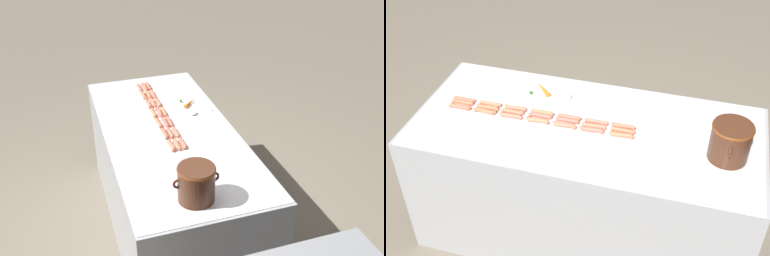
% 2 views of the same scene
% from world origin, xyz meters
% --- Properties ---
extents(ground_plane, '(20.00, 20.00, 0.00)m').
position_xyz_m(ground_plane, '(0.00, 0.00, 0.00)').
color(ground_plane, '#756B5B').
extents(griddle_counter, '(0.91, 2.03, 0.87)m').
position_xyz_m(griddle_counter, '(0.00, 0.00, 0.43)').
color(griddle_counter, '#9EA0A5').
rests_on(griddle_counter, ground_plane).
extents(hot_dog_0, '(0.03, 0.14, 0.03)m').
position_xyz_m(hot_dog_0, '(-0.03, -0.78, 0.88)').
color(hot_dog_0, '#D0654D').
rests_on(hot_dog_0, griddle_counter).
extents(hot_dog_1, '(0.03, 0.14, 0.03)m').
position_xyz_m(hot_dog_1, '(-0.03, -0.61, 0.88)').
color(hot_dog_1, '#CF7252').
rests_on(hot_dog_1, griddle_counter).
extents(hot_dog_2, '(0.03, 0.14, 0.03)m').
position_xyz_m(hot_dog_2, '(-0.03, -0.45, 0.88)').
color(hot_dog_2, '#D77153').
rests_on(hot_dog_2, griddle_counter).
extents(hot_dog_3, '(0.03, 0.14, 0.03)m').
position_xyz_m(hot_dog_3, '(-0.03, -0.28, 0.88)').
color(hot_dog_3, '#CF714D').
rests_on(hot_dog_3, griddle_counter).
extents(hot_dog_4, '(0.03, 0.14, 0.03)m').
position_xyz_m(hot_dog_4, '(-0.03, -0.11, 0.88)').
color(hot_dog_4, '#CE6751').
rests_on(hot_dog_4, griddle_counter).
extents(hot_dog_5, '(0.03, 0.14, 0.03)m').
position_xyz_m(hot_dog_5, '(-0.03, 0.05, 0.88)').
color(hot_dog_5, '#D36C56').
rests_on(hot_dog_5, griddle_counter).
extents(hot_dog_6, '(0.03, 0.14, 0.03)m').
position_xyz_m(hot_dog_6, '(-0.04, 0.21, 0.88)').
color(hot_dog_6, '#CA684D').
rests_on(hot_dog_6, griddle_counter).
extents(hot_dog_7, '(0.03, 0.14, 0.03)m').
position_xyz_m(hot_dog_7, '(0.00, -0.78, 0.88)').
color(hot_dog_7, '#CE6B4D').
rests_on(hot_dog_7, griddle_counter).
extents(hot_dog_8, '(0.03, 0.14, 0.03)m').
position_xyz_m(hot_dog_8, '(0.01, -0.61, 0.88)').
color(hot_dog_8, '#D1704D').
rests_on(hot_dog_8, griddle_counter).
extents(hot_dog_9, '(0.03, 0.14, 0.03)m').
position_xyz_m(hot_dog_9, '(0.01, -0.45, 0.88)').
color(hot_dog_9, '#D27252').
rests_on(hot_dog_9, griddle_counter).
extents(hot_dog_10, '(0.03, 0.14, 0.03)m').
position_xyz_m(hot_dog_10, '(0.00, -0.28, 0.88)').
color(hot_dog_10, '#CB6656').
rests_on(hot_dog_10, griddle_counter).
extents(hot_dog_11, '(0.03, 0.14, 0.03)m').
position_xyz_m(hot_dog_11, '(0.00, -0.11, 0.88)').
color(hot_dog_11, '#D06351').
rests_on(hot_dog_11, griddle_counter).
extents(hot_dog_12, '(0.03, 0.14, 0.03)m').
position_xyz_m(hot_dog_12, '(0.01, 0.05, 0.88)').
color(hot_dog_12, '#CF7254').
rests_on(hot_dog_12, griddle_counter).
extents(hot_dog_13, '(0.03, 0.14, 0.03)m').
position_xyz_m(hot_dog_13, '(0.01, 0.22, 0.88)').
color(hot_dog_13, '#D26E4D').
rests_on(hot_dog_13, griddle_counter).
extents(hot_dog_14, '(0.03, 0.14, 0.03)m').
position_xyz_m(hot_dog_14, '(0.05, -0.77, 0.88)').
color(hot_dog_14, '#CC654E').
rests_on(hot_dog_14, griddle_counter).
extents(hot_dog_15, '(0.03, 0.14, 0.03)m').
position_xyz_m(hot_dog_15, '(0.05, -0.61, 0.88)').
color(hot_dog_15, '#CE6B4C').
rests_on(hot_dog_15, griddle_counter).
extents(hot_dog_16, '(0.03, 0.14, 0.03)m').
position_xyz_m(hot_dog_16, '(0.05, -0.44, 0.88)').
color(hot_dog_16, '#CB6B52').
rests_on(hot_dog_16, griddle_counter).
extents(hot_dog_17, '(0.04, 0.14, 0.03)m').
position_xyz_m(hot_dog_17, '(0.05, -0.28, 0.88)').
color(hot_dog_17, '#D77150').
rests_on(hot_dog_17, griddle_counter).
extents(hot_dog_18, '(0.03, 0.14, 0.03)m').
position_xyz_m(hot_dog_18, '(0.05, -0.12, 0.88)').
color(hot_dog_18, '#CB694D').
rests_on(hot_dog_18, griddle_counter).
extents(hot_dog_19, '(0.03, 0.14, 0.03)m').
position_xyz_m(hot_dog_19, '(0.05, 0.05, 0.88)').
color(hot_dog_19, '#CD6551').
rests_on(hot_dog_19, griddle_counter).
extents(hot_dog_20, '(0.03, 0.14, 0.03)m').
position_xyz_m(hot_dog_20, '(0.05, 0.22, 0.88)').
color(hot_dog_20, '#D76F4E').
rests_on(hot_dog_20, griddle_counter).
extents(bean_pot, '(0.27, 0.22, 0.21)m').
position_xyz_m(bean_pot, '(0.06, 0.79, 0.98)').
color(bean_pot, '#472616').
rests_on(bean_pot, griddle_counter).
extents(serving_spoon, '(0.21, 0.23, 0.02)m').
position_xyz_m(serving_spoon, '(-0.28, -0.22, 0.87)').
color(serving_spoon, '#B7B7BC').
rests_on(serving_spoon, griddle_counter).
extents(carrot, '(0.15, 0.14, 0.03)m').
position_xyz_m(carrot, '(-0.27, -0.36, 0.88)').
color(carrot, orange).
rests_on(carrot, griddle_counter).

